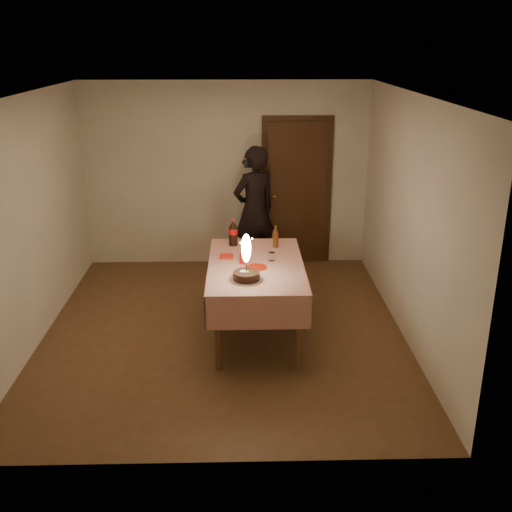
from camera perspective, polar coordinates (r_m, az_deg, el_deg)
name	(u,v)px	position (r m, az deg, el deg)	size (l,w,h in m)	color
ground	(224,330)	(6.85, -3.06, -7.09)	(4.00, 4.50, 0.01)	brown
room_shell	(225,186)	(6.35, -3.01, 6.66)	(4.04, 4.54, 2.62)	beige
dining_table	(256,273)	(6.45, -0.01, -1.67)	(1.02, 1.72, 0.84)	brown
birthday_cake	(246,269)	(5.94, -0.92, -1.20)	(0.33, 0.33, 0.48)	white
red_plate	(257,267)	(6.31, 0.07, -1.08)	(0.22, 0.22, 0.01)	#B9210C
red_cup	(243,259)	(6.41, -1.22, -0.27)	(0.08, 0.08, 0.10)	red
clear_cup	(272,256)	(6.50, 1.50, -0.04)	(0.07, 0.07, 0.09)	white
napkin_stack	(226,256)	(6.61, -2.83, -0.03)	(0.15, 0.15, 0.02)	red
cola_bottle	(233,233)	(6.95, -2.20, 2.23)	(0.10, 0.10, 0.32)	black
amber_bottle_right	(276,237)	(6.90, 1.88, 1.80)	(0.06, 0.06, 0.25)	#542A0E
photographer	(254,210)	(8.25, -0.18, 4.37)	(0.78, 0.70, 1.78)	black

